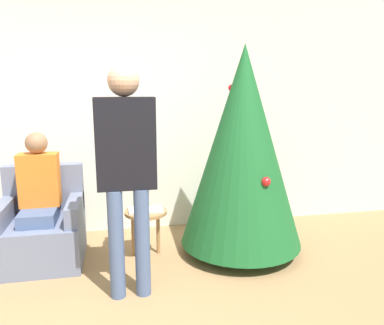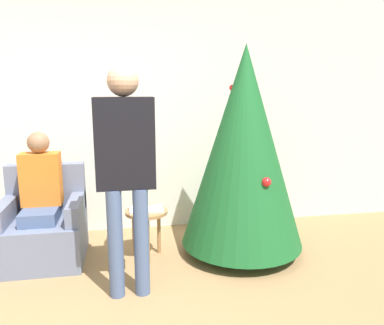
# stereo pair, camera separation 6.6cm
# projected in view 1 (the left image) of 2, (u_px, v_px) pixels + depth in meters

# --- Properties ---
(wall_back) EXTENTS (8.00, 0.06, 2.70)m
(wall_back) POSITION_uv_depth(u_px,v_px,m) (109.00, 114.00, 4.16)
(wall_back) COLOR silver
(wall_back) RESTS_ON ground_plane
(christmas_tree) EXTENTS (1.20, 1.20, 2.04)m
(christmas_tree) POSITION_uv_depth(u_px,v_px,m) (243.00, 147.00, 3.62)
(christmas_tree) COLOR brown
(christmas_tree) RESTS_ON ground_plane
(armchair) EXTENTS (0.75, 0.75, 0.89)m
(armchair) POSITION_uv_depth(u_px,v_px,m) (42.00, 229.00, 3.57)
(armchair) COLOR slate
(armchair) RESTS_ON ground_plane
(person_seated) EXTENTS (0.36, 0.46, 1.23)m
(person_seated) POSITION_uv_depth(u_px,v_px,m) (39.00, 193.00, 3.48)
(person_seated) COLOR #475B84
(person_seated) RESTS_ON ground_plane
(person_standing) EXTENTS (0.46, 0.57, 1.81)m
(person_standing) POSITION_uv_depth(u_px,v_px,m) (126.00, 160.00, 2.85)
(person_standing) COLOR #475B84
(person_standing) RESTS_ON ground_plane
(side_stool) EXTENTS (0.41, 0.41, 0.48)m
(side_stool) POSITION_uv_depth(u_px,v_px,m) (146.00, 218.00, 3.60)
(side_stool) COLOR #A37547
(side_stool) RESTS_ON ground_plane
(laptop) EXTENTS (0.33, 0.20, 0.02)m
(laptop) POSITION_uv_depth(u_px,v_px,m) (146.00, 210.00, 3.59)
(laptop) COLOR silver
(laptop) RESTS_ON side_stool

